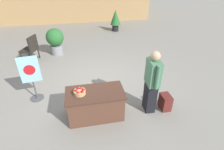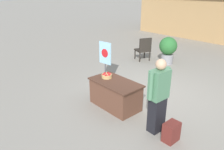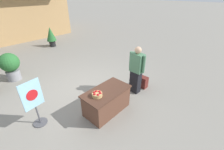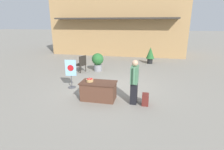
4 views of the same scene
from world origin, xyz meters
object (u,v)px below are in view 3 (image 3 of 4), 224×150
(potted_plant_far_left, at_px, (51,36))
(potted_plant_near_right, at_px, (10,65))
(display_table, at_px, (107,101))
(backpack, at_px, (143,82))
(apple_basket, at_px, (97,94))
(person_visitor, at_px, (136,70))
(poster_board, at_px, (34,103))

(potted_plant_far_left, height_order, potted_plant_near_right, potted_plant_far_left)
(display_table, distance_m, potted_plant_near_right, 4.24)
(display_table, xyz_separation_m, backpack, (1.81, -0.10, -0.15))
(display_table, bearing_deg, backpack, -3.20)
(apple_basket, distance_m, potted_plant_near_right, 4.14)
(person_visitor, height_order, potted_plant_far_left, person_visitor)
(poster_board, bearing_deg, apple_basket, 44.72)
(display_table, relative_size, apple_basket, 5.06)
(person_visitor, bearing_deg, backpack, 175.35)
(person_visitor, bearing_deg, potted_plant_far_left, -92.71)
(display_table, height_order, person_visitor, person_visitor)
(potted_plant_near_right, bearing_deg, person_visitor, -57.57)
(display_table, distance_m, potted_plant_far_left, 7.09)
(poster_board, bearing_deg, person_visitor, 63.82)
(apple_basket, xyz_separation_m, person_visitor, (1.73, -0.05, 0.07))
(person_visitor, bearing_deg, potted_plant_near_right, -55.47)
(person_visitor, bearing_deg, display_table, 0.00)
(apple_basket, height_order, potted_plant_near_right, potted_plant_near_right)
(backpack, distance_m, potted_plant_near_right, 5.16)
(person_visitor, distance_m, potted_plant_near_right, 4.86)
(apple_basket, relative_size, backpack, 0.65)
(potted_plant_near_right, bearing_deg, potted_plant_far_left, 40.92)
(apple_basket, xyz_separation_m, backpack, (2.16, -0.11, -0.57))
(poster_board, bearing_deg, backpack, 65.33)
(apple_basket, bearing_deg, person_visitor, -1.82)
(poster_board, relative_size, potted_plant_near_right, 1.18)
(backpack, height_order, potted_plant_far_left, potted_plant_far_left)
(backpack, bearing_deg, potted_plant_near_right, 126.18)
(person_visitor, bearing_deg, apple_basket, 0.28)
(display_table, height_order, apple_basket, apple_basket)
(display_table, relative_size, backpack, 3.30)
(apple_basket, height_order, backpack, apple_basket)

